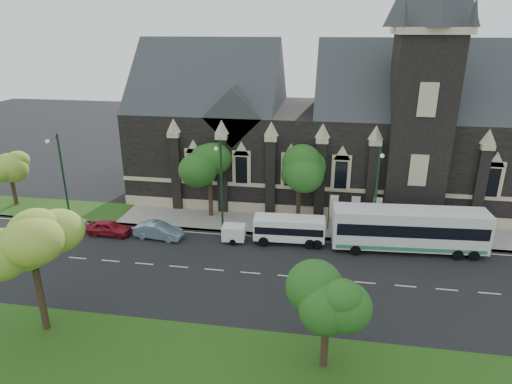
% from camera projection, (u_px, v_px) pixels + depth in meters
% --- Properties ---
extents(ground, '(160.00, 160.00, 0.00)m').
position_uv_depth(ground, '(250.00, 273.00, 35.79)').
color(ground, black).
rests_on(ground, ground).
extents(sidewalk, '(80.00, 5.00, 0.15)m').
position_uv_depth(sidewalk, '(267.00, 224.00, 44.54)').
color(sidewalk, gray).
rests_on(sidewalk, ground).
extents(museum, '(40.00, 17.70, 29.90)m').
position_uv_depth(museum, '(325.00, 126.00, 49.52)').
color(museum, black).
rests_on(museum, ground).
extents(tree_park_near, '(4.42, 4.42, 8.56)m').
position_uv_depth(tree_park_near, '(35.00, 238.00, 27.23)').
color(tree_park_near, black).
rests_on(tree_park_near, ground).
extents(tree_park_east, '(3.40, 3.40, 6.28)m').
position_uv_depth(tree_park_east, '(331.00, 296.00, 24.61)').
color(tree_park_east, black).
rests_on(tree_park_east, ground).
extents(tree_walk_right, '(4.08, 4.08, 7.80)m').
position_uv_depth(tree_walk_right, '(302.00, 167.00, 43.17)').
color(tree_walk_right, black).
rests_on(tree_walk_right, ground).
extents(tree_walk_left, '(3.91, 3.91, 7.64)m').
position_uv_depth(tree_walk_left, '(212.00, 163.00, 44.56)').
color(tree_walk_left, black).
rests_on(tree_walk_left, ground).
extents(tree_walk_far, '(3.40, 3.40, 6.28)m').
position_uv_depth(tree_walk_far, '(11.00, 165.00, 47.81)').
color(tree_walk_far, black).
rests_on(tree_walk_far, ground).
extents(street_lamp_near, '(0.36, 1.88, 9.00)m').
position_uv_depth(street_lamp_near, '(377.00, 190.00, 39.04)').
color(street_lamp_near, '#16321B').
rests_on(street_lamp_near, ground).
extents(street_lamp_mid, '(0.36, 1.88, 9.00)m').
position_uv_depth(street_lamp_mid, '(221.00, 182.00, 41.17)').
color(street_lamp_mid, '#16321B').
rests_on(street_lamp_mid, ground).
extents(street_lamp_far, '(0.36, 1.88, 9.00)m').
position_uv_depth(street_lamp_far, '(62.00, 173.00, 43.60)').
color(street_lamp_far, '#16321B').
rests_on(street_lamp_far, ground).
extents(banner_flag_left, '(0.90, 0.10, 4.00)m').
position_uv_depth(banner_flag_left, '(332.00, 208.00, 42.32)').
color(banner_flag_left, '#16321B').
rests_on(banner_flag_left, ground).
extents(banner_flag_center, '(0.90, 0.10, 4.00)m').
position_uv_depth(banner_flag_center, '(353.00, 209.00, 42.02)').
color(banner_flag_center, '#16321B').
rests_on(banner_flag_center, ground).
extents(banner_flag_right, '(0.90, 0.10, 4.00)m').
position_uv_depth(banner_flag_right, '(375.00, 211.00, 41.71)').
color(banner_flag_right, '#16321B').
rests_on(banner_flag_right, ground).
extents(tour_coach, '(13.23, 3.70, 3.82)m').
position_uv_depth(tour_coach, '(409.00, 229.00, 38.73)').
color(tour_coach, silver).
rests_on(tour_coach, ground).
extents(shuttle_bus, '(6.44, 2.54, 2.45)m').
position_uv_depth(shuttle_bus, '(289.00, 228.00, 40.31)').
color(shuttle_bus, white).
rests_on(shuttle_bus, ground).
extents(box_trailer, '(2.98, 1.75, 1.57)m').
position_uv_depth(box_trailer, '(234.00, 233.00, 40.71)').
color(box_trailer, white).
rests_on(box_trailer, ground).
extents(sedan, '(4.68, 2.05, 1.50)m').
position_uv_depth(sedan, '(159.00, 231.00, 41.43)').
color(sedan, '#708EA2').
rests_on(sedan, ground).
extents(car_far_red, '(4.25, 1.84, 1.43)m').
position_uv_depth(car_far_red, '(109.00, 228.00, 42.09)').
color(car_far_red, maroon).
rests_on(car_far_red, ground).
extents(car_far_white, '(5.13, 2.21, 1.47)m').
position_uv_depth(car_far_white, '(63.00, 222.00, 43.38)').
color(car_far_white, silver).
rests_on(car_far_white, ground).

